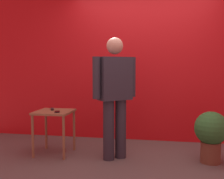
# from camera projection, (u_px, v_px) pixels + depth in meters

# --- Properties ---
(ground_plane) EXTENTS (12.00, 12.00, 0.00)m
(ground_plane) POSITION_uv_depth(u_px,v_px,m) (137.00, 168.00, 3.54)
(ground_plane) COLOR #59544F
(back_wall_red) EXTENTS (5.92, 0.12, 2.60)m
(back_wall_red) POSITION_uv_depth(u_px,v_px,m) (145.00, 65.00, 4.84)
(back_wall_red) COLOR red
(back_wall_red) RESTS_ON ground_plane
(standing_person) EXTENTS (0.58, 0.50, 1.67)m
(standing_person) POSITION_uv_depth(u_px,v_px,m) (115.00, 92.00, 3.84)
(standing_person) COLOR #2D2D38
(standing_person) RESTS_ON ground_plane
(side_table) EXTENTS (0.51, 0.51, 0.64)m
(side_table) POSITION_uv_depth(u_px,v_px,m) (54.00, 118.00, 4.08)
(side_table) COLOR olive
(side_table) RESTS_ON ground_plane
(cell_phone) EXTENTS (0.11, 0.16, 0.01)m
(cell_phone) POSITION_uv_depth(u_px,v_px,m) (57.00, 112.00, 3.96)
(cell_phone) COLOR black
(cell_phone) RESTS_ON side_table
(tv_remote) EXTENTS (0.11, 0.17, 0.02)m
(tv_remote) POSITION_uv_depth(u_px,v_px,m) (52.00, 109.00, 4.17)
(tv_remote) COLOR black
(tv_remote) RESTS_ON side_table
(potted_plant) EXTENTS (0.44, 0.44, 0.69)m
(potted_plant) POSITION_uv_depth(u_px,v_px,m) (211.00, 133.00, 3.71)
(potted_plant) COLOR brown
(potted_plant) RESTS_ON ground_plane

